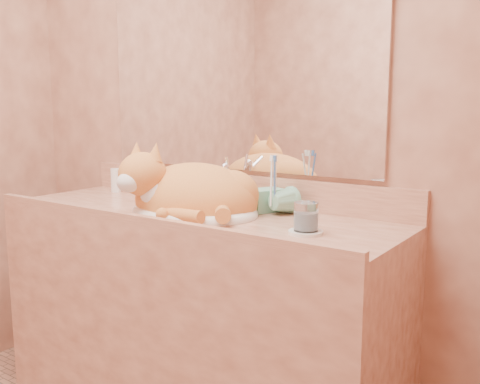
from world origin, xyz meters
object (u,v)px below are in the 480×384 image
Objects in this scene: vanity_counter at (193,319)px; toothbrush_cup at (273,203)px; water_glass at (306,217)px; cat at (187,191)px; soap_dispenser at (252,188)px; sink_basin at (194,193)px.

toothbrush_cup reaches higher than vanity_counter.
water_glass reaches higher than toothbrush_cup.
vanity_counter is 3.28× the size of cat.
toothbrush_cup is 1.14× the size of water_glass.
soap_dispenser reaches higher than water_glass.
toothbrush_cup is at bearing 21.43° from vanity_counter.
soap_dispenser is (0.20, 0.11, 0.52)m from vanity_counter.
water_glass is at bearing -37.47° from toothbrush_cup.
vanity_counter is at bearing -158.57° from toothbrush_cup.
soap_dispenser is at bearing 151.29° from water_glass.
vanity_counter is at bearing 101.34° from cat.
water_glass reaches higher than vanity_counter.
sink_basin is at bearing -119.05° from soap_dispenser.
cat is at bearing 177.09° from water_glass.
sink_basin is 0.21m from soap_dispenser.
cat is (0.01, -0.04, 0.51)m from vanity_counter.
cat is at bearing -151.41° from toothbrush_cup.
soap_dispenser is at bearing 179.34° from toothbrush_cup.
vanity_counter is 0.71m from water_glass.
cat is 0.51m from water_glass.
sink_basin reaches higher than toothbrush_cup.
soap_dispenser is at bearing 31.59° from cat.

